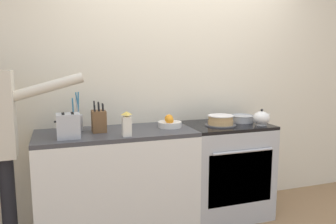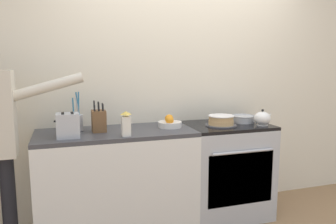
{
  "view_description": "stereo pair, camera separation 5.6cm",
  "coord_description": "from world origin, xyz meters",
  "px_view_note": "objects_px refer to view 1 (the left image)",
  "views": [
    {
      "loc": [
        -1.21,
        -2.47,
        1.51
      ],
      "look_at": [
        -0.27,
        0.27,
        1.07
      ],
      "focal_mm": 35.0,
      "sensor_mm": 36.0,
      "label": 1
    },
    {
      "loc": [
        -1.15,
        -2.49,
        1.51
      ],
      "look_at": [
        -0.27,
        0.27,
        1.07
      ],
      "focal_mm": 35.0,
      "sensor_mm": 36.0,
      "label": 2
    }
  ],
  "objects_px": {
    "utensil_crock": "(76,122)",
    "milk_carton": "(127,124)",
    "stove_range": "(225,169)",
    "fruit_bowl": "(170,123)",
    "knife_block": "(99,121)",
    "toaster": "(68,126)",
    "layer_cake": "(221,121)",
    "tea_kettle": "(262,118)",
    "mixing_bowl": "(242,119)"
  },
  "relations": [
    {
      "from": "stove_range",
      "to": "toaster",
      "type": "bearing_deg",
      "value": -174.94
    },
    {
      "from": "layer_cake",
      "to": "tea_kettle",
      "type": "distance_m",
      "value": 0.39
    },
    {
      "from": "knife_block",
      "to": "toaster",
      "type": "distance_m",
      "value": 0.3
    },
    {
      "from": "tea_kettle",
      "to": "fruit_bowl",
      "type": "distance_m",
      "value": 0.88
    },
    {
      "from": "mixing_bowl",
      "to": "knife_block",
      "type": "xyz_separation_m",
      "value": [
        -1.41,
        -0.0,
        0.06
      ]
    },
    {
      "from": "stove_range",
      "to": "knife_block",
      "type": "relative_size",
      "value": 3.41
    },
    {
      "from": "layer_cake",
      "to": "milk_carton",
      "type": "distance_m",
      "value": 0.95
    },
    {
      "from": "knife_block",
      "to": "milk_carton",
      "type": "distance_m",
      "value": 0.31
    },
    {
      "from": "toaster",
      "to": "utensil_crock",
      "type": "bearing_deg",
      "value": 73.08
    },
    {
      "from": "fruit_bowl",
      "to": "milk_carton",
      "type": "relative_size",
      "value": 1.07
    },
    {
      "from": "mixing_bowl",
      "to": "milk_carton",
      "type": "relative_size",
      "value": 1.16
    },
    {
      "from": "tea_kettle",
      "to": "mixing_bowl",
      "type": "relative_size",
      "value": 0.8
    },
    {
      "from": "stove_range",
      "to": "fruit_bowl",
      "type": "height_order",
      "value": "fruit_bowl"
    },
    {
      "from": "tea_kettle",
      "to": "mixing_bowl",
      "type": "height_order",
      "value": "tea_kettle"
    },
    {
      "from": "layer_cake",
      "to": "milk_carton",
      "type": "height_order",
      "value": "milk_carton"
    },
    {
      "from": "fruit_bowl",
      "to": "tea_kettle",
      "type": "bearing_deg",
      "value": -11.69
    },
    {
      "from": "layer_cake",
      "to": "toaster",
      "type": "height_order",
      "value": "toaster"
    },
    {
      "from": "stove_range",
      "to": "fruit_bowl",
      "type": "xyz_separation_m",
      "value": [
        -0.58,
        0.02,
        0.5
      ]
    },
    {
      "from": "mixing_bowl",
      "to": "tea_kettle",
      "type": "bearing_deg",
      "value": -63.92
    },
    {
      "from": "fruit_bowl",
      "to": "milk_carton",
      "type": "distance_m",
      "value": 0.51
    },
    {
      "from": "tea_kettle",
      "to": "mixing_bowl",
      "type": "xyz_separation_m",
      "value": [
        -0.09,
        0.19,
        -0.03
      ]
    },
    {
      "from": "knife_block",
      "to": "toaster",
      "type": "bearing_deg",
      "value": -147.9
    },
    {
      "from": "mixing_bowl",
      "to": "milk_carton",
      "type": "height_order",
      "value": "milk_carton"
    },
    {
      "from": "utensil_crock",
      "to": "toaster",
      "type": "distance_m",
      "value": 0.26
    },
    {
      "from": "layer_cake",
      "to": "mixing_bowl",
      "type": "distance_m",
      "value": 0.3
    },
    {
      "from": "utensil_crock",
      "to": "toaster",
      "type": "relative_size",
      "value": 1.73
    },
    {
      "from": "stove_range",
      "to": "layer_cake",
      "type": "distance_m",
      "value": 0.52
    },
    {
      "from": "layer_cake",
      "to": "toaster",
      "type": "distance_m",
      "value": 1.38
    },
    {
      "from": "utensil_crock",
      "to": "milk_carton",
      "type": "distance_m",
      "value": 0.5
    },
    {
      "from": "milk_carton",
      "to": "utensil_crock",
      "type": "bearing_deg",
      "value": 137.98
    },
    {
      "from": "stove_range",
      "to": "fruit_bowl",
      "type": "distance_m",
      "value": 0.76
    },
    {
      "from": "layer_cake",
      "to": "toaster",
      "type": "xyz_separation_m",
      "value": [
        -1.38,
        -0.07,
        0.05
      ]
    },
    {
      "from": "mixing_bowl",
      "to": "layer_cake",
      "type": "bearing_deg",
      "value": -162.74
    },
    {
      "from": "layer_cake",
      "to": "utensil_crock",
      "type": "relative_size",
      "value": 0.86
    },
    {
      "from": "mixing_bowl",
      "to": "utensil_crock",
      "type": "xyz_separation_m",
      "value": [
        -1.59,
        0.09,
        0.04
      ]
    },
    {
      "from": "stove_range",
      "to": "milk_carton",
      "type": "relative_size",
      "value": 4.52
    },
    {
      "from": "utensil_crock",
      "to": "milk_carton",
      "type": "bearing_deg",
      "value": -42.02
    },
    {
      "from": "milk_carton",
      "to": "knife_block",
      "type": "bearing_deg",
      "value": 127.56
    },
    {
      "from": "milk_carton",
      "to": "fruit_bowl",
      "type": "bearing_deg",
      "value": 27.72
    },
    {
      "from": "knife_block",
      "to": "utensil_crock",
      "type": "relative_size",
      "value": 0.79
    },
    {
      "from": "tea_kettle",
      "to": "knife_block",
      "type": "relative_size",
      "value": 0.7
    },
    {
      "from": "tea_kettle",
      "to": "mixing_bowl",
      "type": "distance_m",
      "value": 0.22
    },
    {
      "from": "tea_kettle",
      "to": "fruit_bowl",
      "type": "height_order",
      "value": "tea_kettle"
    },
    {
      "from": "knife_block",
      "to": "utensil_crock",
      "type": "bearing_deg",
      "value": 154.25
    },
    {
      "from": "knife_block",
      "to": "toaster",
      "type": "height_order",
      "value": "knife_block"
    },
    {
      "from": "knife_block",
      "to": "fruit_bowl",
      "type": "height_order",
      "value": "knife_block"
    },
    {
      "from": "utensil_crock",
      "to": "knife_block",
      "type": "bearing_deg",
      "value": -25.75
    },
    {
      "from": "stove_range",
      "to": "layer_cake",
      "type": "bearing_deg",
      "value": -148.53
    },
    {
      "from": "knife_block",
      "to": "tea_kettle",
      "type": "bearing_deg",
      "value": -7.23
    },
    {
      "from": "mixing_bowl",
      "to": "milk_carton",
      "type": "bearing_deg",
      "value": -168.43
    }
  ]
}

